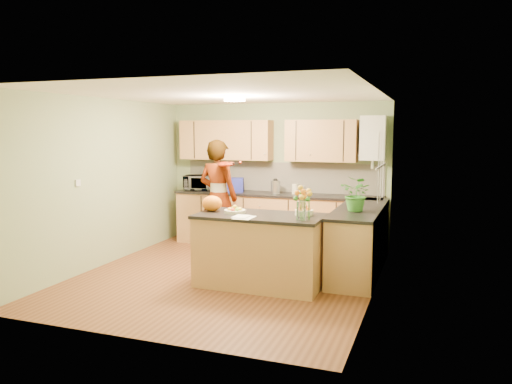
% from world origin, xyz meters
% --- Properties ---
extents(floor, '(4.50, 4.50, 0.00)m').
position_xyz_m(floor, '(0.00, 0.00, 0.00)').
color(floor, '#582F19').
rests_on(floor, ground).
extents(ceiling, '(4.00, 4.50, 0.02)m').
position_xyz_m(ceiling, '(0.00, 0.00, 2.50)').
color(ceiling, white).
rests_on(ceiling, wall_back).
extents(wall_back, '(4.00, 0.02, 2.50)m').
position_xyz_m(wall_back, '(0.00, 2.25, 1.25)').
color(wall_back, gray).
rests_on(wall_back, floor).
extents(wall_front, '(4.00, 0.02, 2.50)m').
position_xyz_m(wall_front, '(0.00, -2.25, 1.25)').
color(wall_front, gray).
rests_on(wall_front, floor).
extents(wall_left, '(0.02, 4.50, 2.50)m').
position_xyz_m(wall_left, '(-2.00, 0.00, 1.25)').
color(wall_left, gray).
rests_on(wall_left, floor).
extents(wall_right, '(0.02, 4.50, 2.50)m').
position_xyz_m(wall_right, '(2.00, 0.00, 1.25)').
color(wall_right, gray).
rests_on(wall_right, floor).
extents(back_counter, '(3.64, 0.62, 0.94)m').
position_xyz_m(back_counter, '(0.10, 1.95, 0.47)').
color(back_counter, '#AD7545').
rests_on(back_counter, floor).
extents(right_counter, '(0.62, 2.24, 0.94)m').
position_xyz_m(right_counter, '(1.70, 0.85, 0.47)').
color(right_counter, '#AD7545').
rests_on(right_counter, floor).
extents(splashback, '(3.60, 0.02, 0.52)m').
position_xyz_m(splashback, '(0.10, 2.23, 1.20)').
color(splashback, beige).
rests_on(splashback, back_counter).
extents(upper_cabinets, '(3.20, 0.34, 0.70)m').
position_xyz_m(upper_cabinets, '(-0.18, 2.08, 1.85)').
color(upper_cabinets, '#AD7545').
rests_on(upper_cabinets, wall_back).
extents(boiler, '(0.40, 0.30, 0.86)m').
position_xyz_m(boiler, '(1.70, 2.09, 1.90)').
color(boiler, silver).
rests_on(boiler, wall_back).
extents(window_right, '(0.01, 1.30, 1.05)m').
position_xyz_m(window_right, '(1.99, 0.60, 1.55)').
color(window_right, silver).
rests_on(window_right, wall_right).
extents(light_switch, '(0.02, 0.09, 0.09)m').
position_xyz_m(light_switch, '(-1.99, -0.60, 1.30)').
color(light_switch, silver).
rests_on(light_switch, wall_left).
extents(ceiling_lamp, '(0.30, 0.30, 0.07)m').
position_xyz_m(ceiling_lamp, '(0.00, 0.30, 2.46)').
color(ceiling_lamp, '#FFEABF').
rests_on(ceiling_lamp, ceiling).
extents(peninsula_island, '(1.64, 0.84, 0.94)m').
position_xyz_m(peninsula_island, '(0.56, -0.23, 0.47)').
color(peninsula_island, '#AD7545').
rests_on(peninsula_island, floor).
extents(fruit_dish, '(0.28, 0.28, 0.10)m').
position_xyz_m(fruit_dish, '(0.21, -0.23, 0.98)').
color(fruit_dish, beige).
rests_on(fruit_dish, peninsula_island).
extents(orange_bowl, '(0.24, 0.24, 0.14)m').
position_xyz_m(orange_bowl, '(1.11, -0.08, 1.00)').
color(orange_bowl, beige).
rests_on(orange_bowl, peninsula_island).
extents(flower_vase, '(0.27, 0.27, 0.49)m').
position_xyz_m(flower_vase, '(1.16, -0.41, 1.27)').
color(flower_vase, silver).
rests_on(flower_vase, peninsula_island).
extents(orange_bag, '(0.29, 0.25, 0.21)m').
position_xyz_m(orange_bag, '(-0.14, -0.18, 1.05)').
color(orange_bag, orange).
rests_on(orange_bag, peninsula_island).
extents(papers, '(0.22, 0.31, 0.01)m').
position_xyz_m(papers, '(0.46, -0.53, 0.95)').
color(papers, white).
rests_on(papers, peninsula_island).
extents(violinist, '(0.75, 0.55, 1.88)m').
position_xyz_m(violinist, '(-0.61, 1.08, 0.94)').
color(violinist, '#DEAD88').
rests_on(violinist, floor).
extents(violin, '(0.67, 0.58, 0.17)m').
position_xyz_m(violin, '(-0.41, 0.86, 1.50)').
color(violin, '#570E05').
rests_on(violin, violinist).
extents(microwave, '(0.54, 0.42, 0.27)m').
position_xyz_m(microwave, '(-1.40, 1.93, 1.07)').
color(microwave, silver).
rests_on(microwave, back_counter).
extents(blue_box, '(0.36, 0.30, 0.25)m').
position_xyz_m(blue_box, '(-0.67, 1.93, 1.06)').
color(blue_box, navy).
rests_on(blue_box, back_counter).
extents(kettle, '(0.16, 0.16, 0.30)m').
position_xyz_m(kettle, '(0.08, 1.94, 1.06)').
color(kettle, '#BABABF').
rests_on(kettle, back_counter).
extents(jar_cream, '(0.14, 0.14, 0.17)m').
position_xyz_m(jar_cream, '(0.42, 2.00, 1.02)').
color(jar_cream, beige).
rests_on(jar_cream, back_counter).
extents(jar_white, '(0.11, 0.11, 0.15)m').
position_xyz_m(jar_white, '(0.57, 1.88, 1.02)').
color(jar_white, silver).
rests_on(jar_white, back_counter).
extents(potted_plant, '(0.53, 0.50, 0.47)m').
position_xyz_m(potted_plant, '(1.70, 0.47, 1.18)').
color(potted_plant, '#347C29').
rests_on(potted_plant, right_counter).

